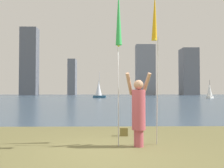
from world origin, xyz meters
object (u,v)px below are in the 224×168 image
(kite_flag_right, at_px, (155,19))
(sailboat_6, at_px, (210,92))
(kite_flag_left, at_px, (119,19))
(bag, at_px, (124,132))
(person, at_px, (139,110))
(sailboat_1, at_px, (99,89))

(kite_flag_right, height_order, sailboat_6, kite_flag_right)
(kite_flag_left, height_order, sailboat_6, kite_flag_left)
(bag, bearing_deg, person, -79.90)
(kite_flag_left, distance_m, kite_flag_right, 1.18)
(kite_flag_right, bearing_deg, sailboat_6, 66.01)
(kite_flag_right, xyz_separation_m, bag, (-0.80, 1.13, -3.34))
(person, xyz_separation_m, kite_flag_right, (0.52, 0.45, 2.52))
(kite_flag_left, height_order, bag, kite_flag_left)
(person, distance_m, sailboat_6, 51.64)
(sailboat_1, bearing_deg, kite_flag_right, -86.32)
(person, relative_size, kite_flag_right, 0.45)
(person, bearing_deg, bag, 80.79)
(person, height_order, sailboat_6, sailboat_6)
(kite_flag_left, bearing_deg, bag, 81.65)
(person, distance_m, kite_flag_right, 2.61)
(bag, height_order, sailboat_6, sailboat_6)
(sailboat_6, bearing_deg, kite_flag_left, -114.81)
(kite_flag_right, relative_size, sailboat_6, 1.08)
(kite_flag_left, relative_size, sailboat_6, 1.06)
(person, bearing_deg, kite_flag_left, 168.43)
(kite_flag_right, bearing_deg, person, -139.23)
(person, xyz_separation_m, sailboat_6, (21.26, 47.06, 0.48))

